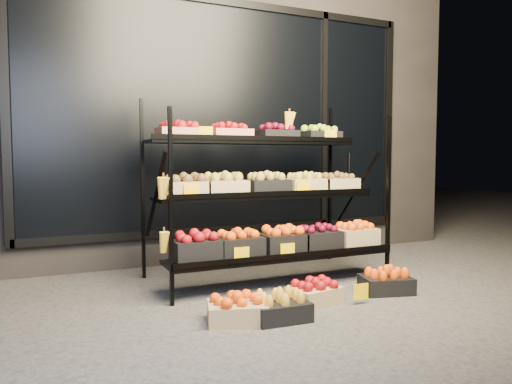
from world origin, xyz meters
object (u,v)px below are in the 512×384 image
floor_crate_midright (314,292)px  floor_crate_midleft (280,307)px  floor_crate_left (237,309)px  display_rack (268,194)px

floor_crate_midright → floor_crate_midleft: bearing=-162.0°
floor_crate_left → floor_crate_midright: bearing=29.9°
display_rack → floor_crate_midright: display_rack is taller
display_rack → floor_crate_midleft: (-0.43, -1.06, -0.70)m
display_rack → floor_crate_midright: 1.08m
floor_crate_left → floor_crate_midright: floor_crate_left is taller
display_rack → floor_crate_left: 1.40m
floor_crate_midleft → display_rack: bearing=70.6°
display_rack → floor_crate_midright: size_ratio=5.17×
floor_crate_midright → floor_crate_left: bearing=-179.1°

